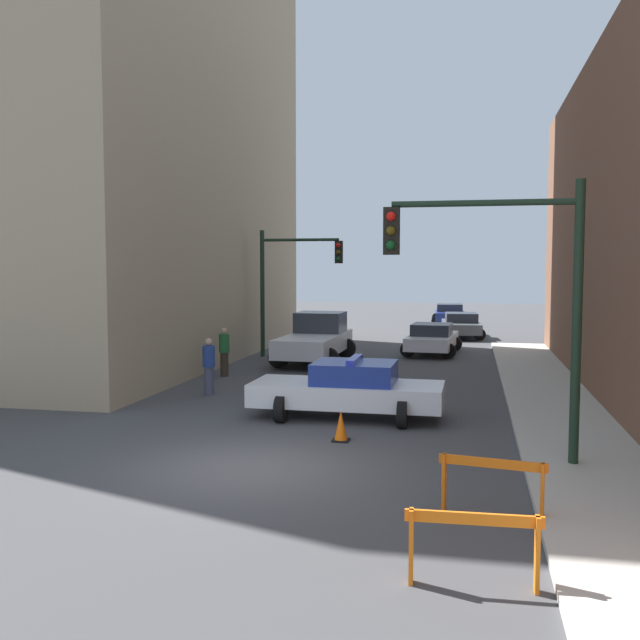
% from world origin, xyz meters
% --- Properties ---
extents(ground_plane, '(120.00, 120.00, 0.00)m').
position_xyz_m(ground_plane, '(0.00, 0.00, 0.00)').
color(ground_plane, '#424244').
extents(sidewalk_right, '(2.40, 44.00, 0.12)m').
position_xyz_m(sidewalk_right, '(6.20, 0.00, 0.06)').
color(sidewalk_right, '#B2ADA3').
rests_on(sidewalk_right, ground_plane).
extents(building_corner_left, '(14.00, 20.00, 24.20)m').
position_xyz_m(building_corner_left, '(-12.00, 14.00, 12.10)').
color(building_corner_left, tan).
rests_on(building_corner_left, ground_plane).
extents(traffic_light_near, '(3.64, 0.35, 5.20)m').
position_xyz_m(traffic_light_near, '(4.73, 1.15, 3.53)').
color(traffic_light_near, black).
rests_on(traffic_light_near, sidewalk_right).
extents(traffic_light_far, '(3.44, 0.35, 5.20)m').
position_xyz_m(traffic_light_far, '(-3.30, 15.72, 3.40)').
color(traffic_light_far, black).
rests_on(traffic_light_far, ground_plane).
extents(police_car, '(4.71, 2.38, 1.52)m').
position_xyz_m(police_car, '(1.09, 4.68, 0.72)').
color(police_car, white).
rests_on(police_car, ground_plane).
extents(white_truck, '(2.72, 5.44, 1.90)m').
position_xyz_m(white_truck, '(-1.90, 14.56, 0.91)').
color(white_truck, silver).
rests_on(white_truck, ground_plane).
extents(parked_car_near, '(2.48, 4.42, 1.31)m').
position_xyz_m(parked_car_near, '(2.43, 17.96, 0.67)').
color(parked_car_near, silver).
rests_on(parked_car_near, ground_plane).
extents(parked_car_mid, '(2.51, 4.44, 1.31)m').
position_xyz_m(parked_car_mid, '(3.54, 25.25, 0.67)').
color(parked_car_mid, '#474C51').
rests_on(parked_car_mid, ground_plane).
extents(parked_car_far, '(2.39, 4.37, 1.31)m').
position_xyz_m(parked_car_far, '(2.70, 33.87, 0.67)').
color(parked_car_far, navy).
rests_on(parked_car_far, ground_plane).
extents(pedestrian_crossing, '(0.38, 0.38, 1.66)m').
position_xyz_m(pedestrian_crossing, '(-3.44, 6.98, 0.86)').
color(pedestrian_crossing, '#474C66').
rests_on(pedestrian_crossing, ground_plane).
extents(pedestrian_corner, '(0.43, 0.43, 1.66)m').
position_xyz_m(pedestrian_corner, '(-4.16, 10.36, 0.86)').
color(pedestrian_corner, '#382D23').
rests_on(pedestrian_corner, ground_plane).
extents(barrier_front, '(1.60, 0.22, 0.90)m').
position_xyz_m(barrier_front, '(4.07, -4.20, 0.62)').
color(barrier_front, orange).
rests_on(barrier_front, ground_plane).
extents(barrier_mid, '(1.59, 0.39, 0.90)m').
position_xyz_m(barrier_mid, '(4.35, -1.76, 0.62)').
color(barrier_mid, orange).
rests_on(barrier_mid, ground_plane).
extents(traffic_cone, '(0.36, 0.36, 0.66)m').
position_xyz_m(traffic_cone, '(1.31, 2.36, 0.32)').
color(traffic_cone, black).
rests_on(traffic_cone, ground_plane).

